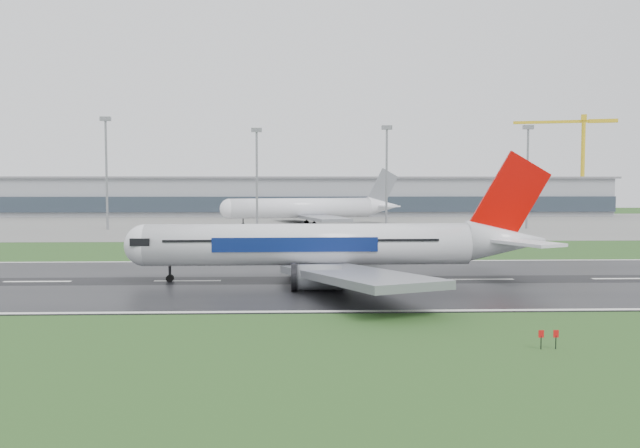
{
  "coord_description": "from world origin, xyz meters",
  "views": [
    {
      "loc": [
        -5.07,
        -88.78,
        13.29
      ],
      "look_at": [
        -1.67,
        12.0,
        7.0
      ],
      "focal_mm": 37.0,
      "sensor_mm": 36.0,
      "label": 1
    }
  ],
  "objects": [
    {
      "name": "ground",
      "position": [
        0.0,
        0.0,
        0.0
      ],
      "size": [
        520.0,
        520.0,
        0.0
      ],
      "primitive_type": "plane",
      "color": "#214519",
      "rests_on": "ground"
    },
    {
      "name": "runway",
      "position": [
        0.0,
        0.0,
        0.05
      ],
      "size": [
        400.0,
        45.0,
        0.1
      ],
      "primitive_type": "cube",
      "color": "black",
      "rests_on": "ground"
    },
    {
      "name": "apron",
      "position": [
        0.0,
        125.0,
        0.04
      ],
      "size": [
        400.0,
        130.0,
        0.08
      ],
      "primitive_type": "cube",
      "color": "slate",
      "rests_on": "ground"
    },
    {
      "name": "terminal",
      "position": [
        0.0,
        185.0,
        7.5
      ],
      "size": [
        240.0,
        36.0,
        15.0
      ],
      "primitive_type": "cube",
      "color": "gray",
      "rests_on": "ground"
    },
    {
      "name": "main_airliner",
      "position": [
        0.38,
        -0.63,
        8.47
      ],
      "size": [
        57.78,
        55.13,
        16.74
      ],
      "primitive_type": null,
      "rotation": [
        0.0,
        0.0,
        0.02
      ],
      "color": "silver",
      "rests_on": "runway"
    },
    {
      "name": "parked_airliner",
      "position": [
        -1.64,
        117.99,
        8.73
      ],
      "size": [
        71.0,
        68.1,
        17.29
      ],
      "primitive_type": null,
      "rotation": [
        0.0,
        0.0,
        0.26
      ],
      "color": "white",
      "rests_on": "apron"
    },
    {
      "name": "tower_crane",
      "position": [
        121.25,
        200.0,
        21.74
      ],
      "size": [
        42.94,
        14.35,
        43.47
      ],
      "primitive_type": null,
      "rotation": [
        0.0,
        0.0,
        -0.28
      ],
      "color": "gold",
      "rests_on": "ground"
    },
    {
      "name": "floodmast_1",
      "position": [
        -59.2,
        100.0,
        15.36
      ],
      "size": [
        0.64,
        0.64,
        30.73
      ],
      "primitive_type": "cylinder",
      "color": "gray",
      "rests_on": "ground"
    },
    {
      "name": "floodmast_2",
      "position": [
        -16.75,
        100.0,
        13.85
      ],
      "size": [
        0.64,
        0.64,
        27.71
      ],
      "primitive_type": "cylinder",
      "color": "gray",
      "rests_on": "ground"
    },
    {
      "name": "floodmast_3",
      "position": [
        20.43,
        100.0,
        14.27
      ],
      "size": [
        0.64,
        0.64,
        28.54
      ],
      "primitive_type": "cylinder",
      "color": "gray",
      "rests_on": "ground"
    },
    {
      "name": "floodmast_4",
      "position": [
        61.34,
        100.0,
        14.36
      ],
      "size": [
        0.64,
        0.64,
        28.73
      ],
      "primitive_type": "cylinder",
      "color": "gray",
      "rests_on": "ground"
    }
  ]
}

